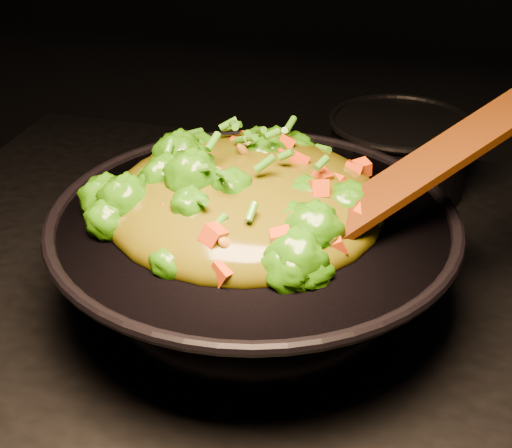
% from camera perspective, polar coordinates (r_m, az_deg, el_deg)
% --- Properties ---
extents(wok, '(0.49, 0.49, 0.12)m').
position_cam_1_polar(wok, '(0.77, -0.19, -3.12)').
color(wok, black).
rests_on(wok, stovetop).
extents(stir_fry, '(0.38, 0.38, 0.10)m').
position_cam_1_polar(stir_fry, '(0.73, -0.90, 4.73)').
color(stir_fry, '#296F07').
rests_on(stir_fry, wok).
extents(spatula, '(0.27, 0.24, 0.13)m').
position_cam_1_polar(spatula, '(0.71, 12.18, 3.64)').
color(spatula, '#371707').
rests_on(spatula, wok).
extents(back_pot, '(0.21, 0.21, 0.11)m').
position_cam_1_polar(back_pot, '(1.03, 11.24, 5.48)').
color(back_pot, black).
rests_on(back_pot, stovetop).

